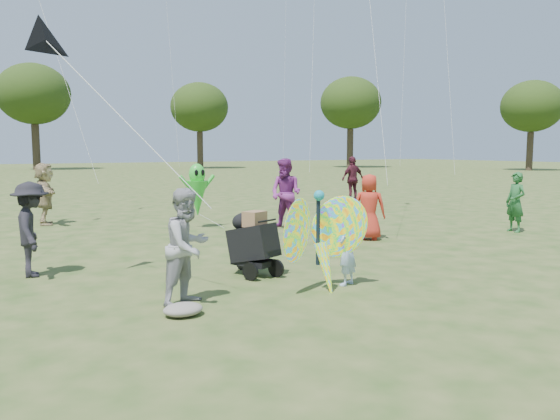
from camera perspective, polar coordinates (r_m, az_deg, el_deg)
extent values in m
plane|color=#51592B|center=(8.27, 6.53, -8.53)|extent=(160.00, 160.00, 0.00)
imported|color=#ACC4F3|center=(8.59, 7.02, -4.20)|extent=(0.48, 0.41, 1.10)
imported|color=#9A999F|center=(7.56, -9.63, -3.78)|extent=(0.97, 0.90, 1.60)
ellipsoid|color=gray|center=(7.20, -10.10, -10.19)|extent=(0.52, 0.42, 0.16)
imported|color=red|center=(12.92, 9.29, 0.31)|extent=(0.89, 0.88, 1.55)
imported|color=black|center=(9.97, -24.54, -1.85)|extent=(0.69, 1.08, 1.59)
imported|color=tan|center=(16.65, -23.37, 1.56)|extent=(0.69, 1.67, 1.74)
imported|color=#7D297A|center=(14.52, 0.61, 1.71)|extent=(1.03, 1.13, 1.88)
imported|color=#215A2B|center=(15.20, 23.39, 0.76)|extent=(0.44, 0.60, 1.54)
imported|color=#4E1A28|center=(22.50, 7.60, 3.26)|extent=(1.09, 0.49, 1.83)
cube|color=black|center=(9.22, -2.80, -3.44)|extent=(0.76, 0.97, 0.71)
cube|color=black|center=(9.29, -2.79, -5.44)|extent=(0.65, 0.79, 0.10)
ellipsoid|color=black|center=(9.39, -3.51, -1.22)|extent=(0.51, 0.45, 0.33)
cylinder|color=black|center=(8.89, -3.11, -6.44)|extent=(0.17, 0.30, 0.30)
cylinder|color=black|center=(9.11, -0.41, -6.11)|extent=(0.17, 0.30, 0.30)
cylinder|color=black|center=(9.70, -4.02, -5.60)|extent=(0.13, 0.22, 0.22)
cylinder|color=black|center=(8.74, -1.36, -1.13)|extent=(0.42, 0.20, 0.03)
cube|color=#996F4A|center=(9.12, -2.67, -0.94)|extent=(0.42, 0.39, 0.26)
ellipsoid|color=orange|center=(7.96, 1.82, -2.18)|extent=(0.98, 0.71, 1.24)
ellipsoid|color=orange|center=(8.38, 6.22, -1.78)|extent=(0.98, 0.71, 1.24)
cylinder|color=black|center=(8.19, 4.00, -2.30)|extent=(0.06, 0.06, 1.00)
cone|color=orange|center=(8.19, 4.93, -6.49)|extent=(0.36, 0.49, 0.93)
sphere|color=teal|center=(8.11, 4.11, 1.52)|extent=(0.16, 0.16, 0.16)
cone|color=black|center=(9.25, -23.34, 16.01)|extent=(0.89, 0.62, 0.81)
cylinder|color=silver|center=(8.33, -15.83, 8.88)|extent=(1.83, 1.97, 2.47)
cone|color=green|center=(14.82, -8.62, 1.20)|extent=(0.56, 0.56, 0.95)
ellipsoid|color=green|center=(14.77, -8.66, 3.71)|extent=(0.44, 0.39, 0.57)
ellipsoid|color=black|center=(14.57, -8.73, 3.87)|extent=(0.10, 0.05, 0.17)
ellipsoid|color=black|center=(14.64, -8.08, 3.89)|extent=(0.10, 0.05, 0.17)
cylinder|color=green|center=(14.68, -9.74, 2.70)|extent=(0.43, 0.10, 0.49)
cylinder|color=green|center=(14.90, -7.57, 2.79)|extent=(0.43, 0.10, 0.49)
cylinder|color=silver|center=(14.81, -7.22, -1.12)|extent=(0.61, 0.41, 0.41)
cylinder|color=#3A2D21|center=(61.76, -24.13, 6.02)|extent=(0.77, 0.77, 4.62)
ellipsoid|color=#2B4214|center=(62.01, -24.36, 11.00)|extent=(7.26, 7.26, 6.17)
cylinder|color=#3A2D21|center=(60.82, -8.35, 6.21)|extent=(0.66, 0.67, 3.99)
ellipsoid|color=#2B4214|center=(60.99, -8.42, 10.59)|extent=(6.27, 6.27, 5.33)
cylinder|color=#3A2D21|center=(63.60, 7.33, 6.42)|extent=(0.73, 0.73, 4.41)
ellipsoid|color=#2B4214|center=(63.81, 7.40, 11.04)|extent=(6.93, 6.93, 5.89)
cylinder|color=#3A2D21|center=(59.71, 24.64, 5.59)|extent=(0.63, 0.63, 3.78)
ellipsoid|color=#2B4214|center=(59.85, 24.84, 9.82)|extent=(5.94, 5.94, 5.05)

